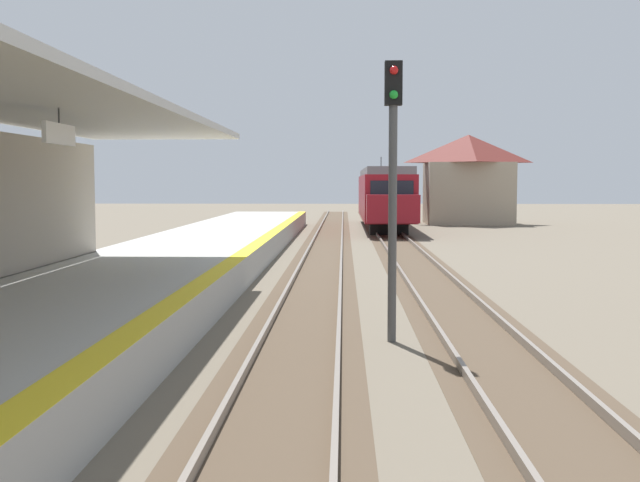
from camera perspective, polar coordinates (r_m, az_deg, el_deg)
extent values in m
cube|color=#A8A8A3|center=(16.97, -16.23, -4.49)|extent=(5.00, 80.00, 0.90)
cube|color=yellow|center=(16.35, -8.73, -3.09)|extent=(0.50, 80.00, 0.01)
cube|color=white|center=(14.39, -18.39, 7.38)|extent=(0.08, 1.40, 0.36)
cylinder|color=#333333|center=(14.41, -18.42, 8.63)|extent=(0.03, 0.03, 0.27)
cube|color=#4C3D2D|center=(20.19, -0.59, -4.22)|extent=(2.34, 120.00, 0.01)
cube|color=slate|center=(20.22, -2.64, -3.99)|extent=(0.08, 120.00, 0.15)
cube|color=slate|center=(20.16, 1.46, -4.01)|extent=(0.08, 120.00, 0.15)
cube|color=#4C3D2D|center=(20.33, 9.05, -4.21)|extent=(2.34, 120.00, 0.01)
cube|color=slate|center=(20.24, 7.03, -4.00)|extent=(0.08, 120.00, 0.15)
cube|color=slate|center=(20.43, 11.06, -3.98)|extent=(0.08, 120.00, 0.15)
cube|color=maroon|center=(51.53, 4.63, 3.24)|extent=(2.90, 18.00, 2.70)
cube|color=slate|center=(51.53, 4.64, 4.99)|extent=(2.67, 18.00, 0.44)
cube|color=black|center=(42.52, 5.24, 3.57)|extent=(2.32, 0.06, 1.21)
cube|color=maroon|center=(41.76, 5.30, 2.35)|extent=(2.78, 1.60, 1.49)
cube|color=black|center=(51.62, 6.25, 3.68)|extent=(0.04, 15.84, 0.86)
cylinder|color=#333333|center=(55.13, 4.45, 5.64)|extent=(0.06, 0.06, 0.90)
cube|color=black|center=(45.76, 4.98, 0.97)|extent=(2.17, 2.20, 0.72)
cube|color=black|center=(57.43, 4.32, 1.64)|extent=(2.17, 2.20, 0.72)
cylinder|color=#4C4C4C|center=(14.65, 5.28, 1.18)|extent=(0.16, 0.16, 4.40)
cube|color=black|center=(14.75, 5.35, 11.32)|extent=(0.32, 0.24, 0.80)
sphere|color=red|center=(14.64, 5.39, 12.24)|extent=(0.16, 0.16, 0.16)
sphere|color=green|center=(14.58, 5.38, 10.53)|extent=(0.16, 0.16, 0.16)
cube|color=tan|center=(57.66, 10.68, 3.42)|extent=(6.00, 4.80, 4.40)
pyramid|color=maroon|center=(57.71, 10.72, 6.60)|extent=(6.60, 5.28, 2.00)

